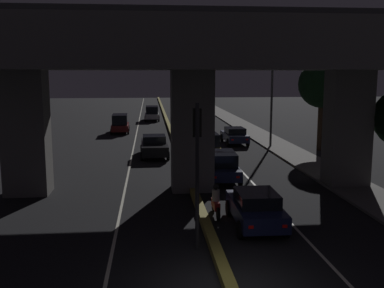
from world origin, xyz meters
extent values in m
cube|color=beige|center=(-3.49, 35.00, 0.00)|extent=(0.12, 126.00, 0.00)
cube|color=beige|center=(3.49, 35.00, 0.00)|extent=(0.12, 126.00, 0.00)
cube|color=olive|center=(0.00, 35.00, 0.14)|extent=(0.37, 126.00, 0.28)
cube|color=#5B5956|center=(8.46, 28.00, 0.06)|extent=(2.71, 126.00, 0.13)
cube|color=#5B5956|center=(-8.26, 11.32, 3.09)|extent=(2.13, 1.61, 6.17)
cube|color=#5B5956|center=(8.26, 11.32, 3.09)|extent=(2.13, 1.61, 6.17)
cube|color=#5B5956|center=(0.00, 11.32, 3.09)|extent=(2.13, 1.61, 6.17)
cube|color=#5B5956|center=(0.00, 11.32, 7.27)|extent=(21.51, 9.74, 2.19)
cube|color=#333335|center=(0.00, 11.32, 8.82)|extent=(21.51, 0.40, 0.90)
cylinder|color=black|center=(-0.58, 3.32, 2.53)|extent=(0.14, 0.14, 5.05)
cube|color=black|center=(-0.58, 3.50, 4.38)|extent=(0.30, 0.28, 0.95)
sphere|color=red|center=(-0.58, 3.65, 4.67)|extent=(0.18, 0.18, 0.18)
sphere|color=black|center=(-0.58, 3.65, 4.38)|extent=(0.18, 0.18, 0.18)
sphere|color=black|center=(-0.58, 3.65, 4.08)|extent=(0.18, 0.18, 0.18)
cylinder|color=#2D2D30|center=(7.68, 24.16, 4.04)|extent=(0.18, 0.18, 8.08)
cylinder|color=#2D2D30|center=(6.76, 24.16, 7.93)|extent=(1.84, 0.10, 0.10)
ellipsoid|color=#F2B759|center=(5.84, 24.16, 7.83)|extent=(0.56, 0.32, 0.24)
cube|color=#141938|center=(1.96, 5.46, 0.65)|extent=(1.79, 4.09, 0.62)
cube|color=black|center=(1.96, 5.26, 1.21)|extent=(1.55, 1.97, 0.49)
cylinder|color=black|center=(1.14, 6.82, 0.34)|extent=(0.21, 0.68, 0.68)
cylinder|color=black|center=(2.83, 6.79, 0.34)|extent=(0.21, 0.68, 0.68)
cylinder|color=black|center=(1.10, 4.13, 0.34)|extent=(0.21, 0.68, 0.68)
cylinder|color=black|center=(2.79, 4.11, 0.34)|extent=(0.21, 0.68, 0.68)
cube|color=red|center=(1.33, 3.43, 0.68)|extent=(0.18, 0.03, 0.11)
cube|color=red|center=(2.54, 3.41, 0.68)|extent=(0.18, 0.03, 0.11)
cube|color=#141938|center=(1.86, 13.20, 0.63)|extent=(1.88, 4.21, 0.58)
cube|color=black|center=(1.86, 13.20, 1.27)|extent=(1.61, 2.54, 0.71)
cylinder|color=black|center=(1.06, 14.60, 0.34)|extent=(0.22, 0.69, 0.68)
cylinder|color=black|center=(2.75, 14.54, 0.34)|extent=(0.22, 0.69, 0.68)
cylinder|color=black|center=(0.96, 11.87, 0.34)|extent=(0.22, 0.69, 0.68)
cylinder|color=black|center=(2.65, 11.81, 0.34)|extent=(0.22, 0.69, 0.68)
cube|color=red|center=(1.18, 11.14, 0.66)|extent=(0.18, 0.04, 0.11)
cube|color=red|center=(2.39, 11.10, 0.66)|extent=(0.18, 0.04, 0.11)
cube|color=gold|center=(1.60, 18.87, 0.68)|extent=(1.95, 4.02, 0.76)
cube|color=black|center=(1.60, 18.97, 1.51)|extent=(1.71, 2.90, 0.91)
cylinder|color=black|center=(0.66, 20.18, 0.30)|extent=(0.21, 0.60, 0.60)
cylinder|color=black|center=(2.51, 20.21, 0.30)|extent=(0.21, 0.60, 0.60)
cylinder|color=black|center=(0.69, 17.54, 0.30)|extent=(0.21, 0.60, 0.60)
cylinder|color=black|center=(2.55, 17.57, 0.30)|extent=(0.21, 0.60, 0.60)
cube|color=red|center=(0.97, 16.86, 0.72)|extent=(0.18, 0.03, 0.11)
cube|color=red|center=(2.29, 16.88, 0.72)|extent=(0.18, 0.03, 0.11)
cube|color=#141938|center=(5.06, 26.17, 0.64)|extent=(1.81, 4.23, 0.61)
cube|color=black|center=(5.07, 25.96, 1.19)|extent=(1.55, 2.05, 0.48)
cylinder|color=black|center=(4.20, 27.54, 0.34)|extent=(0.21, 0.68, 0.67)
cylinder|color=black|center=(5.87, 27.58, 0.34)|extent=(0.21, 0.68, 0.67)
cylinder|color=black|center=(4.26, 24.77, 0.34)|extent=(0.21, 0.68, 0.67)
cylinder|color=black|center=(5.93, 24.81, 0.34)|extent=(0.21, 0.68, 0.67)
cube|color=red|center=(4.51, 24.05, 0.67)|extent=(0.18, 0.03, 0.11)
cube|color=red|center=(5.71, 24.08, 0.67)|extent=(0.18, 0.03, 0.11)
cube|color=black|center=(-1.85, 21.06, 0.66)|extent=(1.96, 4.75, 0.70)
cube|color=black|center=(-1.85, 21.17, 1.26)|extent=(1.67, 1.92, 0.52)
cylinder|color=black|center=(-0.91, 19.52, 0.31)|extent=(0.21, 0.62, 0.61)
cylinder|color=black|center=(-2.72, 19.48, 0.31)|extent=(0.21, 0.62, 0.61)
cylinder|color=black|center=(-0.97, 22.63, 0.31)|extent=(0.21, 0.62, 0.61)
cylinder|color=black|center=(-2.79, 22.59, 0.31)|extent=(0.21, 0.62, 0.61)
cube|color=white|center=(-1.25, 23.44, 0.55)|extent=(0.18, 0.03, 0.11)
cube|color=white|center=(-2.55, 23.41, 0.55)|extent=(0.18, 0.03, 0.11)
cube|color=#591414|center=(-5.15, 34.53, 0.59)|extent=(1.78, 3.97, 0.60)
cube|color=black|center=(-5.15, 34.43, 1.39)|extent=(1.55, 2.86, 0.99)
cylinder|color=black|center=(-4.30, 33.26, 0.29)|extent=(0.21, 0.59, 0.58)
cylinder|color=black|center=(-5.94, 33.21, 0.29)|extent=(0.21, 0.59, 0.58)
cylinder|color=black|center=(-4.37, 35.85, 0.29)|extent=(0.21, 0.59, 0.58)
cylinder|color=black|center=(-6.01, 35.80, 0.29)|extent=(0.21, 0.59, 0.58)
cube|color=white|center=(-4.61, 36.52, 0.50)|extent=(0.18, 0.03, 0.11)
cube|color=white|center=(-5.79, 36.49, 0.50)|extent=(0.18, 0.03, 0.11)
cube|color=silver|center=(-1.84, 46.21, 0.65)|extent=(1.73, 4.28, 0.60)
cube|color=black|center=(-1.84, 46.10, 1.40)|extent=(1.52, 3.08, 0.89)
cylinder|color=black|center=(-1.01, 44.80, 0.35)|extent=(0.20, 0.69, 0.69)
cylinder|color=black|center=(-2.69, 44.80, 0.35)|extent=(0.20, 0.69, 0.69)
cylinder|color=black|center=(-1.00, 47.62, 0.35)|extent=(0.20, 0.69, 0.69)
cylinder|color=black|center=(-2.68, 47.62, 0.35)|extent=(0.20, 0.69, 0.69)
cube|color=white|center=(-1.24, 48.35, 0.56)|extent=(0.18, 0.03, 0.11)
cube|color=white|center=(-2.44, 48.36, 0.56)|extent=(0.18, 0.03, 0.11)
cylinder|color=black|center=(0.58, 7.52, 0.29)|extent=(0.08, 0.57, 0.57)
cylinder|color=black|center=(0.59, 6.16, 0.29)|extent=(0.10, 0.57, 0.57)
cube|color=maroon|center=(0.59, 6.84, 0.51)|extent=(0.24, 1.04, 0.32)
cylinder|color=beige|center=(0.59, 6.84, 0.91)|extent=(0.32, 0.32, 0.49)
sphere|color=black|center=(0.59, 6.84, 1.27)|extent=(0.24, 0.24, 0.24)
cube|color=red|center=(0.59, 6.11, 0.51)|extent=(0.08, 0.03, 0.08)
cylinder|color=#2D261E|center=(8.68, 11.00, 0.56)|extent=(0.27, 0.27, 0.86)
cylinder|color=maroon|center=(8.68, 11.00, 1.35)|extent=(0.31, 0.31, 0.72)
sphere|color=tan|center=(8.68, 11.00, 1.82)|extent=(0.23, 0.23, 0.23)
cylinder|color=#2D2116|center=(11.18, 22.45, 1.90)|extent=(0.47, 0.47, 3.79)
sphere|color=black|center=(11.18, 22.45, 5.18)|extent=(3.69, 3.69, 3.69)
camera|label=1|loc=(-2.15, -11.36, 6.01)|focal=42.00mm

